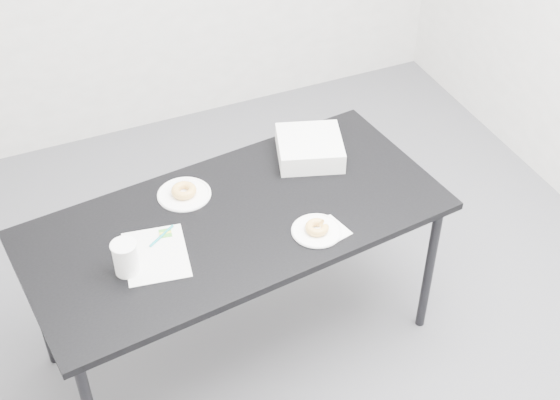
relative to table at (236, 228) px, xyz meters
name	(u,v)px	position (x,y,z in m)	size (l,w,h in m)	color
floor	(266,349)	(0.09, -0.09, -0.73)	(4.00, 4.00, 0.00)	#515156
table	(236,228)	(0.00, 0.00, 0.00)	(1.81, 1.01, 0.79)	black
scorecard	(156,254)	(-0.36, -0.08, 0.06)	(0.24, 0.30, 0.00)	white
logo_patch	(165,233)	(-0.29, 0.02, 0.06)	(0.05, 0.05, 0.00)	green
pen	(162,236)	(-0.31, 0.01, 0.07)	(0.01, 0.01, 0.14)	#0C8188
napkin	(328,231)	(0.31, -0.23, 0.06)	(0.14, 0.14, 0.00)	white
plate_near	(317,231)	(0.27, -0.21, 0.07)	(0.20, 0.20, 0.01)	white
donut_near	(317,227)	(0.27, -0.21, 0.08)	(0.10, 0.10, 0.03)	#D79144
plate_far	(184,194)	(-0.15, 0.22, 0.06)	(0.23, 0.23, 0.01)	white
donut_far	(184,191)	(-0.15, 0.22, 0.08)	(0.11, 0.11, 0.04)	#D79144
coffee_cup	(126,258)	(-0.48, -0.12, 0.13)	(0.09, 0.09, 0.14)	white
cup_lid	(184,187)	(-0.13, 0.26, 0.07)	(0.09, 0.09, 0.01)	white
bakery_box	(310,148)	(0.45, 0.25, 0.11)	(0.28, 0.28, 0.09)	white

